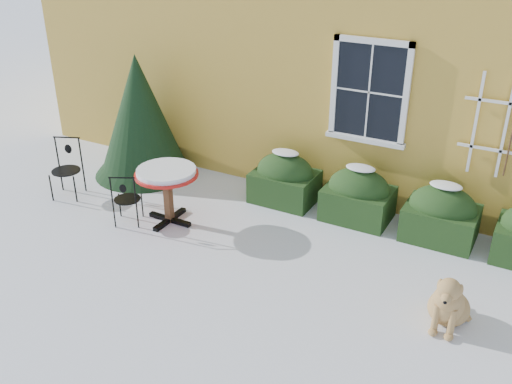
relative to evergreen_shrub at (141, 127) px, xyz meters
The scene contains 7 objects.
ground 4.00m from the evergreen_shrub, 36.51° to the right, with size 80.00×80.00×0.00m, color white.
hedge_row 4.81m from the evergreen_shrub, ahead, with size 4.95×0.80×0.91m.
evergreen_shrub is the anchor object (origin of this frame).
bistro_table 2.04m from the evergreen_shrub, 40.20° to the right, with size 0.99×0.99×0.92m.
patio_chair_near 2.01m from the evergreen_shrub, 58.69° to the right, with size 0.52×0.52×0.87m.
patio_chair_far 1.53m from the evergreen_shrub, 111.62° to the right, with size 0.59×0.59×1.01m.
dog 6.27m from the evergreen_shrub, 16.69° to the right, with size 0.52×0.88×0.79m.
Camera 1 is at (3.48, -5.31, 4.47)m, focal length 40.00 mm.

